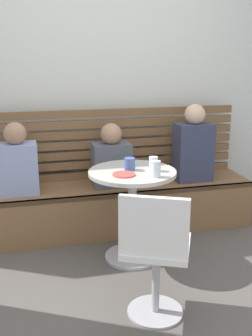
# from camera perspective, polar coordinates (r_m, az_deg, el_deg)

# --- Properties ---
(ground) EXTENTS (8.00, 8.00, 0.00)m
(ground) POSITION_cam_1_polar(r_m,az_deg,el_deg) (2.92, 2.56, -17.90)
(ground) COLOR #514C47
(back_wall) EXTENTS (5.20, 0.10, 2.90)m
(back_wall) POSITION_cam_1_polar(r_m,az_deg,el_deg) (4.03, -4.02, 13.32)
(back_wall) COLOR silver
(back_wall) RESTS_ON ground
(booth_bench) EXTENTS (2.70, 0.52, 0.44)m
(booth_bench) POSITION_cam_1_polar(r_m,az_deg,el_deg) (3.86, -2.50, -5.50)
(booth_bench) COLOR brown
(booth_bench) RESTS_ON ground
(booth_backrest) EXTENTS (2.65, 0.04, 0.67)m
(booth_backrest) POSITION_cam_1_polar(r_m,az_deg,el_deg) (3.92, -3.32, 3.36)
(booth_backrest) COLOR brown
(booth_backrest) RESTS_ON booth_bench
(cafe_table) EXTENTS (0.68, 0.68, 0.74)m
(cafe_table) POSITION_cam_1_polar(r_m,az_deg,el_deg) (3.23, 0.86, -4.14)
(cafe_table) COLOR #ADADB2
(cafe_table) RESTS_ON ground
(white_chair) EXTENTS (0.53, 0.53, 0.85)m
(white_chair) POSITION_cam_1_polar(r_m,az_deg,el_deg) (2.52, 4.08, -11.48)
(white_chair) COLOR #ADADB2
(white_chair) RESTS_ON ground
(person_adult) EXTENTS (0.34, 0.22, 0.72)m
(person_adult) POSITION_cam_1_polar(r_m,az_deg,el_deg) (3.91, 9.32, 2.91)
(person_adult) COLOR #333851
(person_adult) RESTS_ON booth_bench
(person_child_left) EXTENTS (0.34, 0.22, 0.58)m
(person_child_left) POSITION_cam_1_polar(r_m,az_deg,el_deg) (3.70, -2.04, 1.24)
(person_child_left) COLOR #4C515B
(person_child_left) RESTS_ON booth_bench
(person_child_middle) EXTENTS (0.34, 0.22, 0.62)m
(person_child_middle) POSITION_cam_1_polar(r_m,az_deg,el_deg) (3.61, -14.84, 0.69)
(person_child_middle) COLOR #8C9EC6
(person_child_middle) RESTS_ON booth_bench
(cup_glass_tall) EXTENTS (0.07, 0.07, 0.12)m
(cup_glass_tall) POSITION_cam_1_polar(r_m,az_deg,el_deg) (3.00, 4.16, -0.13)
(cup_glass_tall) COLOR silver
(cup_glass_tall) RESTS_ON cafe_table
(cup_mug_blue) EXTENTS (0.08, 0.08, 0.09)m
(cup_mug_blue) POSITION_cam_1_polar(r_m,az_deg,el_deg) (3.17, 0.51, 0.56)
(cup_mug_blue) COLOR #3D5B9E
(cup_mug_blue) RESTS_ON cafe_table
(cup_water_clear) EXTENTS (0.07, 0.07, 0.11)m
(cup_water_clear) POSITION_cam_1_polar(r_m,az_deg,el_deg) (3.16, 3.81, 0.59)
(cup_water_clear) COLOR white
(cup_water_clear) RESTS_ON cafe_table
(plate_small) EXTENTS (0.17, 0.17, 0.01)m
(plate_small) POSITION_cam_1_polar(r_m,az_deg,el_deg) (3.04, -0.29, -0.90)
(plate_small) COLOR #DB4C42
(plate_small) RESTS_ON cafe_table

